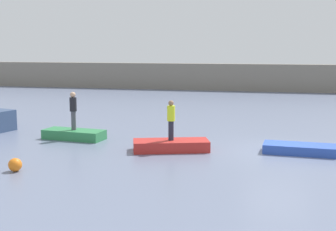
{
  "coord_description": "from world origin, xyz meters",
  "views": [
    {
      "loc": [
        -0.14,
        -18.74,
        4.25
      ],
      "look_at": [
        -5.18,
        2.64,
        0.95
      ],
      "focal_mm": 49.0,
      "sensor_mm": 36.0,
      "label": 1
    }
  ],
  "objects": [
    {
      "name": "person_dark_shirt",
      "position": [
        -9.19,
        0.61,
        1.43
      ],
      "size": [
        0.32,
        0.32,
        1.77
      ],
      "color": "#4C4C56",
      "rests_on": "rowboat_green"
    },
    {
      "name": "rowboat_red",
      "position": [
        -4.26,
        -0.71,
        0.22
      ],
      "size": [
        3.3,
        2.08,
        0.44
      ],
      "primitive_type": "cube",
      "rotation": [
        0.0,
        0.0,
        0.32
      ],
      "color": "red",
      "rests_on": "ground_plane"
    },
    {
      "name": "embankment_wall",
      "position": [
        0.0,
        26.4,
        1.31
      ],
      "size": [
        80.0,
        1.2,
        2.62
      ],
      "primitive_type": "cube",
      "color": "gray",
      "rests_on": "ground_plane"
    },
    {
      "name": "mooring_buoy",
      "position": [
        -8.78,
        -5.04,
        0.23
      ],
      "size": [
        0.47,
        0.47,
        0.47
      ],
      "primitive_type": "sphere",
      "color": "orange",
      "rests_on": "ground_plane"
    },
    {
      "name": "rowboat_green",
      "position": [
        -9.19,
        0.61,
        0.22
      ],
      "size": [
        2.96,
        1.39,
        0.44
      ],
      "primitive_type": "cube",
      "rotation": [
        0.0,
        0.0,
        -0.11
      ],
      "color": "#2D7F47",
      "rests_on": "ground_plane"
    },
    {
      "name": "person_hiviz_shirt",
      "position": [
        -4.26,
        -0.71,
        1.36
      ],
      "size": [
        0.32,
        0.32,
        1.65
      ],
      "color": "#232838",
      "rests_on": "rowboat_red"
    },
    {
      "name": "ground_plane",
      "position": [
        0.0,
        0.0,
        0.0
      ],
      "size": [
        120.0,
        120.0,
        0.0
      ],
      "primitive_type": "plane",
      "color": "slate"
    },
    {
      "name": "rowboat_blue",
      "position": [
        0.88,
        -0.0,
        0.19
      ],
      "size": [
        2.91,
        1.34,
        0.37
      ],
      "primitive_type": "cube",
      "rotation": [
        0.0,
        0.0,
        -0.06
      ],
      "color": "#2B4CAD",
      "rests_on": "ground_plane"
    }
  ]
}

